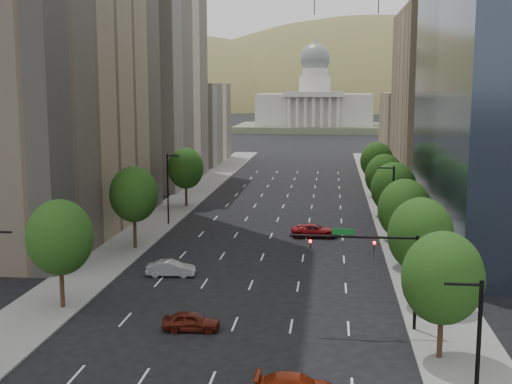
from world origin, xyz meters
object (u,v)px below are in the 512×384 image
(traffic_signal, at_px, (381,260))
(capitol, at_px, (314,109))
(car_maroon, at_px, (191,321))
(car_red_far, at_px, (314,231))
(car_silver, at_px, (171,268))

(traffic_signal, xyz_separation_m, capitol, (-10.53, 219.71, 3.40))
(car_maroon, relative_size, car_red_far, 0.77)
(car_maroon, bearing_deg, car_red_far, -17.90)
(car_maroon, xyz_separation_m, car_silver, (-4.76, 13.74, 0.03))
(traffic_signal, relative_size, car_silver, 2.04)
(traffic_signal, xyz_separation_m, car_maroon, (-13.44, -1.69, -4.47))
(capitol, xyz_separation_m, car_silver, (-7.67, -207.66, -7.84))
(car_red_far, bearing_deg, car_silver, 142.77)
(capitol, relative_size, car_red_far, 11.14)
(capitol, xyz_separation_m, car_maroon, (-2.91, -221.40, -7.87))
(capitol, height_order, car_silver, capitol)
(capitol, xyz_separation_m, car_red_far, (5.07, -189.67, -7.83))
(traffic_signal, relative_size, car_maroon, 2.21)
(car_red_far, bearing_deg, car_maroon, 163.96)
(car_maroon, bearing_deg, car_silver, 15.33)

